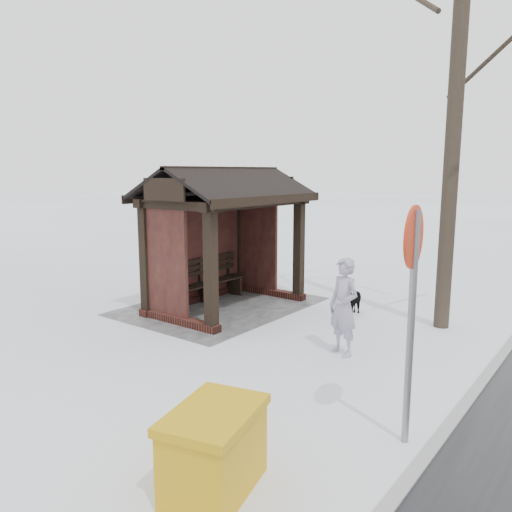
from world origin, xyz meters
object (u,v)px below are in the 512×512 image
Objects in this scene: road_sign at (412,277)px; dog at (351,300)px; grit_bin at (214,450)px; pedestrian at (344,307)px; bus_shelter at (221,210)px.

dog is at bearing -151.68° from road_sign.
road_sign is at bearing 135.92° from grit_bin.
road_sign is (2.01, 1.82, 1.07)m from pedestrian.
grit_bin is at bearing -85.42° from dog.
dog is 5.28m from road_sign.
grit_bin is 0.45× the size of road_sign.
road_sign is (4.20, 2.77, 1.57)m from dog.
grit_bin is (3.94, 0.71, -0.40)m from pedestrian.
dog is 0.28× the size of road_sign.
dog is 0.61× the size of grit_bin.
bus_shelter is 3.38m from dog.
pedestrian is 4.02m from grit_bin.
bus_shelter is 4.87× the size of dog.
bus_shelter is at bearing -165.72° from dog.
bus_shelter is 1.36× the size of road_sign.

